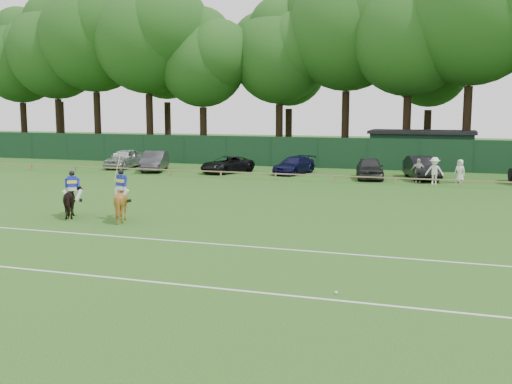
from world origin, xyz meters
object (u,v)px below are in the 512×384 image
at_px(sedan_silver, 125,158).
at_px(sedan_navy, 294,165).
at_px(estate_black, 422,168).
at_px(suv_black, 227,165).
at_px(hatch_grey, 370,168).
at_px(horse_chestnut, 122,201).
at_px(horse_dark, 73,200).
at_px(spectator_right, 460,171).
at_px(utility_shed, 422,149).
at_px(sedan_grey, 155,161).
at_px(spectator_mid, 418,171).
at_px(polo_ball, 336,292).
at_px(spectator_left, 435,171).

bearing_deg(sedan_silver, sedan_navy, -0.67).
bearing_deg(estate_black, suv_black, 165.12).
height_order(sedan_navy, hatch_grey, hatch_grey).
bearing_deg(horse_chestnut, horse_dark, 19.99).
height_order(spectator_right, utility_shed, utility_shed).
relative_size(sedan_grey, spectator_mid, 2.92).
distance_m(sedan_grey, polo_ball, 32.58).
bearing_deg(sedan_silver, horse_dark, -67.24).
xyz_separation_m(horse_chestnut, utility_shed, (11.37, 28.06, 0.67)).
distance_m(hatch_grey, spectator_mid, 3.52).
relative_size(sedan_grey, utility_shed, 0.55).
distance_m(horse_dark, polo_ball, 15.42).
distance_m(sedan_navy, spectator_left, 10.64).
relative_size(sedan_grey, estate_black, 0.98).
bearing_deg(suv_black, sedan_grey, -152.12).
xyz_separation_m(hatch_grey, estate_black, (3.46, 0.83, 0.03)).
relative_size(horse_dark, sedan_silver, 0.40).
bearing_deg(spectator_mid, suv_black, 167.24).
xyz_separation_m(spectator_right, utility_shed, (-2.92, 9.60, 0.76)).
bearing_deg(suv_black, sedan_navy, 33.89).
distance_m(horse_chestnut, utility_shed, 30.29).
xyz_separation_m(sedan_navy, polo_ball, (8.34, -27.70, -0.59)).
xyz_separation_m(sedan_silver, estate_black, (23.43, -0.28, 0.01)).
distance_m(sedan_navy, spectator_mid, 9.44).
height_order(horse_chestnut, sedan_silver, horse_chestnut).
relative_size(horse_dark, polo_ball, 20.33).
distance_m(spectator_left, utility_shed, 11.04).
bearing_deg(polo_ball, sedan_silver, 129.36).
height_order(polo_ball, utility_shed, utility_shed).
relative_size(suv_black, polo_ball, 49.64).
xyz_separation_m(sedan_grey, spectator_mid, (19.97, -1.09, 0.03)).
distance_m(sedan_silver, spectator_mid, 23.40).
bearing_deg(polo_ball, estate_black, 88.12).
bearing_deg(utility_shed, suv_black, -147.78).
bearing_deg(hatch_grey, suv_black, 167.49).
bearing_deg(sedan_navy, spectator_left, -3.55).
distance_m(hatch_grey, estate_black, 3.56).
relative_size(sedan_silver, estate_black, 0.96).
relative_size(horse_dark, utility_shed, 0.22).
bearing_deg(utility_shed, sedan_grey, -155.02).
distance_m(sedan_grey, hatch_grey, 16.64).
distance_m(sedan_grey, spectator_left, 21.11).
distance_m(horse_dark, spectator_left, 22.92).
xyz_separation_m(sedan_grey, estate_black, (20.11, 0.89, 0.02)).
bearing_deg(sedan_grey, spectator_mid, -21.25).
bearing_deg(horse_dark, estate_black, -158.63).
relative_size(suv_black, estate_black, 0.94).
xyz_separation_m(sedan_navy, spectator_right, (11.73, -1.83, 0.14)).
bearing_deg(utility_shed, horse_chestnut, -112.06).
height_order(sedan_grey, sedan_navy, sedan_grey).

